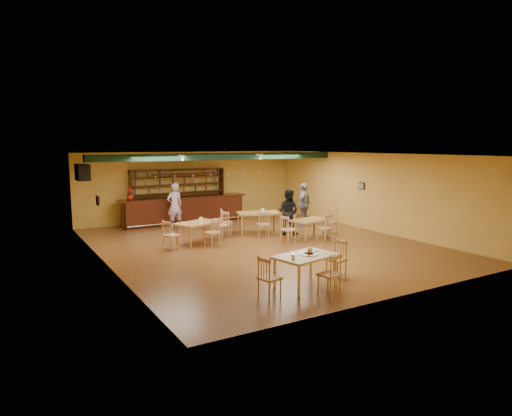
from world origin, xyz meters
TOP-DOWN VIEW (x-y plane):
  - floor at (0.00, 0.00)m, footprint 12.00×12.00m
  - ceiling_beam at (0.00, 2.80)m, footprint 10.00×0.30m
  - track_rail_left at (-1.80, 3.40)m, footprint 0.05×2.50m
  - track_rail_right at (1.40, 3.40)m, footprint 0.05×2.50m
  - ac_unit at (-4.80, 4.20)m, footprint 0.34×0.70m
  - picture_left at (-4.97, 1.00)m, footprint 0.04×0.34m
  - picture_right at (4.97, 0.50)m, footprint 0.04×0.34m
  - bar_counter at (-0.66, 5.15)m, footprint 5.44×0.85m
  - back_bar_hutch at (-0.66, 5.78)m, footprint 4.21×0.40m
  - poinsettia at (-2.93, 5.15)m, footprint 0.37×0.37m
  - dining_table_a at (-1.71, 1.26)m, footprint 1.64×1.29m
  - dining_table_b at (0.98, 1.75)m, footprint 1.79×1.39m
  - dining_table_d at (2.08, 0.00)m, footprint 1.49×1.07m
  - near_table at (-1.40, -4.40)m, footprint 1.60×1.20m
  - pizza_tray at (-1.29, -4.40)m, footprint 0.54×0.54m
  - parmesan_shaker at (-1.86, -4.55)m, footprint 0.09×0.09m
  - napkin_stack at (-1.04, -4.19)m, footprint 0.25×0.23m
  - pizza_server at (-1.14, -4.35)m, footprint 0.33×0.15m
  - side_plate at (-0.83, -4.60)m, footprint 0.26×0.26m
  - patron_bar at (-1.38, 4.33)m, footprint 0.71×0.51m
  - patron_right_a at (1.78, 0.95)m, footprint 0.97×1.03m
  - patron_right_b at (3.28, 2.00)m, footprint 1.11×0.90m

SIDE VIEW (x-z plane):
  - floor at x=0.00m, z-range 0.00..0.00m
  - dining_table_d at x=2.08m, z-range 0.00..0.68m
  - dining_table_a at x=-1.71m, z-range 0.00..0.72m
  - near_table at x=-1.40m, z-range 0.00..0.77m
  - dining_table_b at x=0.98m, z-range 0.00..0.79m
  - bar_counter at x=-0.66m, z-range 0.00..1.13m
  - side_plate at x=-0.83m, z-range 0.77..0.78m
  - pizza_tray at x=-1.29m, z-range 0.77..0.79m
  - napkin_stack at x=-1.04m, z-range 0.77..0.80m
  - pizza_server at x=-1.14m, z-range 0.79..0.79m
  - parmesan_shaker at x=-1.86m, z-range 0.77..0.88m
  - patron_right_a at x=1.78m, z-range 0.00..1.69m
  - patron_right_b at x=3.28m, z-range 0.00..1.77m
  - patron_bar at x=-1.38m, z-range 0.00..1.81m
  - back_bar_hutch at x=-0.66m, z-range 0.00..2.28m
  - poinsettia at x=-2.93m, z-range 1.13..1.65m
  - picture_left at x=-4.97m, z-range 1.56..1.84m
  - picture_right at x=4.97m, z-range 1.56..1.84m
  - ac_unit at x=-4.80m, z-range 2.11..2.59m
  - ceiling_beam at x=0.00m, z-range 2.75..3.00m
  - track_rail_left at x=-1.80m, z-range 2.92..2.96m
  - track_rail_right at x=1.40m, z-range 2.92..2.96m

